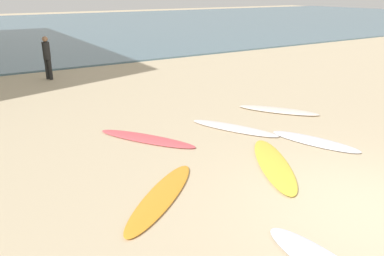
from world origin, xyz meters
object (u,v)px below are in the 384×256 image
Objects in this scene: surfboard_1 at (146,139)px; beachgoer_mid at (47,56)px; surfboard_2 at (234,128)px; surfboard_0 at (161,196)px; surfboard_5 at (278,110)px; surfboard_7 at (315,141)px; surfboard_3 at (274,164)px.

surfboard_1 is 7.96m from beachgoer_mid.
surfboard_2 is at bearing 134.47° from surfboard_1.
beachgoer_mid is at bearing -119.32° from surfboard_1.
surfboard_0 is 1.54× the size of beachgoer_mid.
surfboard_5 is (4.19, -0.02, 0.01)m from surfboard_1.
beachgoer_mid is at bearing 90.37° from surfboard_7.
surfboard_2 and surfboard_3 have the same top height.
beachgoer_mid is (-1.87, 10.55, 0.88)m from surfboard_3.
surfboard_1 is 4.19m from surfboard_5.
surfboard_5 reaches higher than surfboard_0.
surfboard_2 is at bearing 174.34° from beachgoer_mid.
surfboard_5 is at bearing -103.15° from surfboard_0.
surfboard_1 is at bearing -60.19° from surfboard_0.
beachgoer_mid reaches higher than surfboard_3.
surfboard_0 is at bearing 6.44° from surfboard_2.
surfboard_7 is (4.16, 0.33, 0.00)m from surfboard_0.
surfboard_1 is 0.98× the size of surfboard_3.
surfboard_7 reaches higher than surfboard_0.
surfboard_0 is 2.50m from surfboard_3.
surfboard_1 is (0.97, 2.57, -0.00)m from surfboard_0.
surfboard_7 is at bearing -124.84° from surfboard_0.
surfboard_3 is at bearing -131.33° from surfboard_0.
surfboard_7 is at bearing 113.19° from surfboard_1.
surfboard_0 is 4.17m from surfboard_7.
surfboard_0 is 1.10× the size of surfboard_5.
surfboard_7 is (1.66, 0.42, -0.00)m from surfboard_3.
surfboard_3 is 3.74m from surfboard_5.
surfboard_3 is at bearing -170.39° from surfboard_5.
surfboard_1 is at bearing 160.18° from beachgoer_mid.
surfboard_5 is at bearing 147.95° from surfboard_1.
surfboard_1 is 2.24m from surfboard_2.
surfboard_3 is at bearing 175.24° from surfboard_7.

